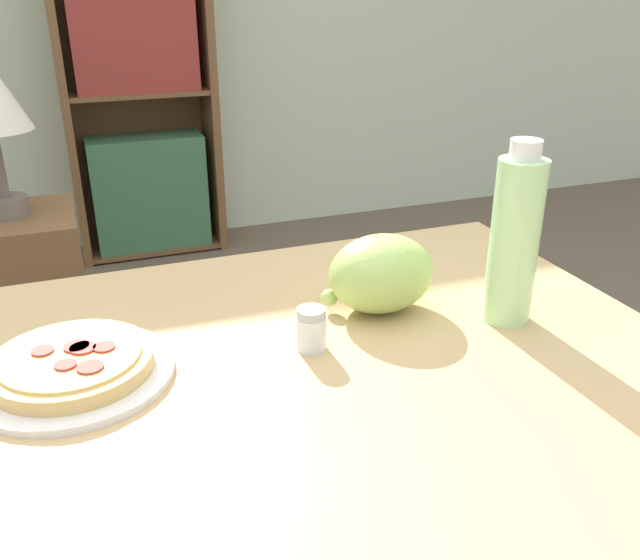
# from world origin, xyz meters

# --- Properties ---
(dining_table) EXTENTS (1.16, 0.90, 0.77)m
(dining_table) POSITION_xyz_m (0.01, -0.09, 0.67)
(dining_table) COLOR tan
(dining_table) RESTS_ON ground_plane
(pizza_on_plate) EXTENTS (0.25, 0.25, 0.04)m
(pizza_on_plate) POSITION_xyz_m (-0.21, 0.04, 0.79)
(pizza_on_plate) COLOR white
(pizza_on_plate) RESTS_ON dining_table
(grape_bunch) EXTENTS (0.17, 0.12, 0.12)m
(grape_bunch) POSITION_xyz_m (0.23, 0.07, 0.83)
(grape_bunch) COLOR #A8CC66
(grape_bunch) RESTS_ON dining_table
(drink_bottle) EXTENTS (0.07, 0.07, 0.26)m
(drink_bottle) POSITION_xyz_m (0.39, -0.02, 0.90)
(drink_bottle) COLOR #B7EAA3
(drink_bottle) RESTS_ON dining_table
(salt_shaker) EXTENTS (0.04, 0.04, 0.06)m
(salt_shaker) POSITION_xyz_m (0.09, 0.00, 0.80)
(salt_shaker) COLOR white
(salt_shaker) RESTS_ON dining_table
(bookshelf) EXTENTS (0.67, 0.30, 1.50)m
(bookshelf) POSITION_xyz_m (0.15, 2.45, 0.69)
(bookshelf) COLOR brown
(bookshelf) RESTS_ON ground_plane
(side_table) EXTENTS (0.34, 0.34, 0.63)m
(side_table) POSITION_xyz_m (-0.35, 1.21, 0.31)
(side_table) COLOR brown
(side_table) RESTS_ON ground_plane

